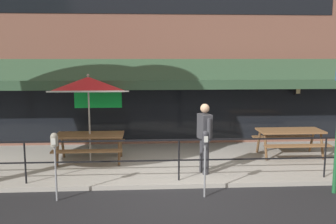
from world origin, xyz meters
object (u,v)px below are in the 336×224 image
object	(u,v)px
parking_meter_far	(205,144)
patio_umbrella_left	(88,85)
parking_meter_near	(55,146)
pedestrian_walking	(204,135)
picnic_table_left	(90,140)
picnic_table_centre	(290,135)

from	to	relation	value
parking_meter_far	patio_umbrella_left	bearing A→B (deg)	137.38
patio_umbrella_left	parking_meter_near	bearing A→B (deg)	-97.51
parking_meter_near	pedestrian_walking	bearing A→B (deg)	22.29
pedestrian_walking	parking_meter_far	bearing A→B (deg)	-98.50
parking_meter_near	parking_meter_far	size ratio (longest dim) A/B	1.00
picnic_table_left	picnic_table_centre	world-z (taller)	same
picnic_table_left	parking_meter_near	size ratio (longest dim) A/B	1.27
patio_umbrella_left	pedestrian_walking	bearing A→B (deg)	-22.14
patio_umbrella_left	pedestrian_walking	distance (m)	3.34
patio_umbrella_left	parking_meter_far	world-z (taller)	patio_umbrella_left
picnic_table_centre	patio_umbrella_left	xyz separation A→B (m)	(-5.60, -0.22, 1.47)
pedestrian_walking	parking_meter_near	world-z (taller)	pedestrian_walking
picnic_table_left	pedestrian_walking	bearing A→B (deg)	-22.07
picnic_table_left	patio_umbrella_left	size ratio (longest dim) A/B	0.75
patio_umbrella_left	parking_meter_near	world-z (taller)	patio_umbrella_left
picnic_table_left	picnic_table_centre	xyz separation A→B (m)	(5.60, 0.22, 0.00)
picnic_table_centre	parking_meter_far	distance (m)	3.99
patio_umbrella_left	picnic_table_centre	bearing A→B (deg)	2.25
parking_meter_near	parking_meter_far	xyz separation A→B (m)	(3.05, 0.01, 0.00)
picnic_table_left	pedestrian_walking	world-z (taller)	pedestrian_walking
parking_meter_near	patio_umbrella_left	bearing A→B (deg)	82.49
picnic_table_left	parking_meter_far	bearing A→B (deg)	-42.58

